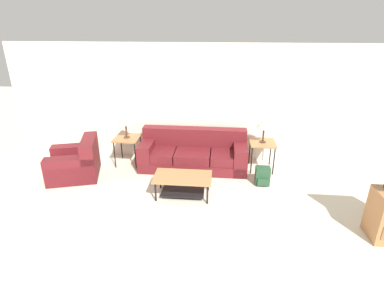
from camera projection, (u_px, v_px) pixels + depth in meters
wall_back at (210, 104)px, 6.63m from camera, size 9.11×0.06×2.60m
couch at (193, 154)px, 6.56m from camera, size 2.31×0.88×0.82m
armchair at (76, 163)px, 6.17m from camera, size 1.18×1.15×0.80m
coffee_table at (183, 181)px, 5.45m from camera, size 1.04×0.57×0.41m
side_table_left at (127, 140)px, 6.61m from camera, size 0.54×0.56×0.63m
side_table_right at (262, 145)px, 6.36m from camera, size 0.54×0.56×0.63m
table_lamp_left at (125, 119)px, 6.43m from camera, size 0.32×0.32×0.54m
table_lamp_right at (264, 123)px, 6.18m from camera, size 0.32×0.32×0.54m
backpack at (262, 176)px, 5.88m from camera, size 0.28×0.27×0.37m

